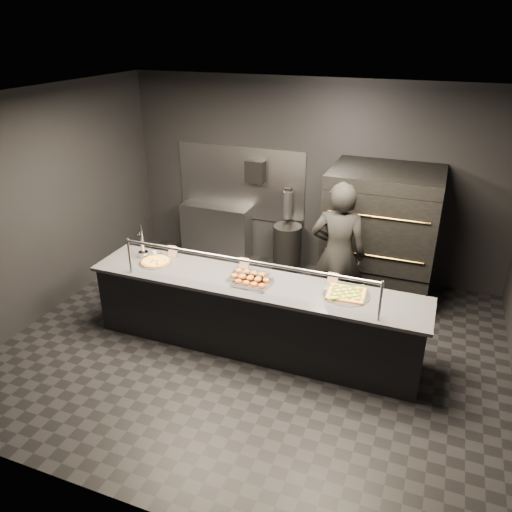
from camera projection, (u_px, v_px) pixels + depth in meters
name	position (u px, v px, depth m)	size (l,w,h in m)	color
room	(253.00, 235.00, 5.70)	(6.04, 6.00, 3.00)	black
service_counter	(254.00, 315.00, 6.10)	(4.10, 0.78, 1.37)	black
pizza_oven	(381.00, 234.00, 7.10)	(1.50, 1.23, 1.91)	black
prep_shelf	(216.00, 231.00, 8.58)	(1.20, 0.35, 0.90)	#99999E
towel_dispenser	(256.00, 171.00, 7.94)	(0.30, 0.20, 0.35)	black
fire_extinguisher	(288.00, 204.00, 7.98)	(0.14, 0.14, 0.51)	#B2B2B7
beer_tap	(143.00, 247.00, 6.47)	(0.13, 0.18, 0.49)	silver
round_pizza	(156.00, 262.00, 6.36)	(0.42, 0.42, 0.03)	silver
slider_tray_a	(248.00, 276.00, 5.98)	(0.48, 0.39, 0.07)	silver
slider_tray_b	(252.00, 282.00, 5.85)	(0.47, 0.38, 0.07)	silver
square_pizza	(346.00, 294.00, 5.61)	(0.53, 0.53, 0.05)	silver
condiment_jar	(157.00, 255.00, 6.49)	(0.13, 0.05, 0.09)	silver
tent_cards	(247.00, 264.00, 6.17)	(2.25, 0.04, 0.15)	white
trash_bin	(287.00, 248.00, 8.10)	(0.46, 0.46, 0.76)	black
worker	(338.00, 255.00, 6.45)	(0.72, 0.47, 1.96)	black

